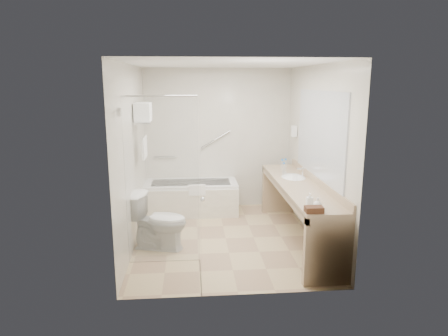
{
  "coord_description": "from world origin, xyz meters",
  "views": [
    {
      "loc": [
        -0.48,
        -5.52,
        2.27
      ],
      "look_at": [
        0.0,
        0.3,
        1.0
      ],
      "focal_mm": 32.0,
      "sensor_mm": 36.0,
      "label": 1
    }
  ],
  "objects": [
    {
      "name": "drinking_glass_near",
      "position": [
        0.91,
        0.23,
        0.89
      ],
      "size": [
        0.07,
        0.07,
        0.09
      ],
      "primitive_type": "cylinder",
      "rotation": [
        0.0,
        0.0,
        -0.05
      ],
      "color": "silver",
      "rests_on": "vanity_counter"
    },
    {
      "name": "vanity_counter",
      "position": [
        1.02,
        -0.15,
        0.64
      ],
      "size": [
        0.55,
        2.7,
        0.95
      ],
      "color": "tan",
      "rests_on": "floor"
    },
    {
      "name": "faucet",
      "position": [
        1.2,
        0.25,
        0.93
      ],
      "size": [
        0.03,
        0.03,
        0.14
      ],
      "primitive_type": "cylinder",
      "color": "silver",
      "rests_on": "vanity_counter"
    },
    {
      "name": "wall_left",
      "position": [
        -1.3,
        0.0,
        1.25
      ],
      "size": [
        0.1,
        3.2,
        2.5
      ],
      "primitive_type": "cube",
      "color": "beige",
      "rests_on": "ground"
    },
    {
      "name": "soap_bottle_a",
      "position": [
        0.88,
        -1.16,
        0.89
      ],
      "size": [
        0.07,
        0.15,
        0.07
      ],
      "primitive_type": "imported",
      "rotation": [
        0.0,
        0.0,
        -0.0
      ],
      "color": "white",
      "rests_on": "vanity_counter"
    },
    {
      "name": "wall_right",
      "position": [
        1.3,
        0.0,
        1.25
      ],
      "size": [
        0.1,
        3.2,
        2.5
      ],
      "primitive_type": "cube",
      "color": "beige",
      "rests_on": "ground"
    },
    {
      "name": "towel_shelf",
      "position": [
        -1.17,
        0.35,
        1.75
      ],
      "size": [
        0.24,
        0.55,
        0.81
      ],
      "color": "silver",
      "rests_on": "wall_left"
    },
    {
      "name": "wall_back",
      "position": [
        0.0,
        1.6,
        1.25
      ],
      "size": [
        2.6,
        0.1,
        2.5
      ],
      "primitive_type": "cube",
      "color": "beige",
      "rests_on": "ground"
    },
    {
      "name": "bathtub",
      "position": [
        -0.5,
        1.24,
        0.28
      ],
      "size": [
        1.6,
        0.73,
        0.59
      ],
      "color": "white",
      "rests_on": "floor"
    },
    {
      "name": "soap_bottle_b",
      "position": [
        0.94,
        -1.28,
        0.9
      ],
      "size": [
        0.13,
        0.15,
        0.1
      ],
      "primitive_type": "imported",
      "rotation": [
        0.0,
        0.0,
        0.2
      ],
      "color": "white",
      "rests_on": "vanity_counter"
    },
    {
      "name": "water_bottle_mid",
      "position": [
        1.04,
        0.72,
        0.94
      ],
      "size": [
        0.06,
        0.06,
        0.2
      ],
      "rotation": [
        0.0,
        0.0,
        0.26
      ],
      "color": "silver",
      "rests_on": "vanity_counter"
    },
    {
      "name": "grab_bar_long",
      "position": [
        -0.05,
        1.56,
        1.25
      ],
      "size": [
        0.53,
        0.03,
        0.33
      ],
      "primitive_type": "cylinder",
      "rotation": [
        0.0,
        1.05,
        0.0
      ],
      "color": "silver",
      "rests_on": "wall_back"
    },
    {
      "name": "shower_enclosure",
      "position": [
        -0.63,
        -0.93,
        1.07
      ],
      "size": [
        0.96,
        0.91,
        2.11
      ],
      "color": "silver",
      "rests_on": "floor"
    },
    {
      "name": "floor",
      "position": [
        0.0,
        0.0,
        0.0
      ],
      "size": [
        3.2,
        3.2,
        0.0
      ],
      "primitive_type": "plane",
      "color": "tan",
      "rests_on": "ground"
    },
    {
      "name": "wall_front",
      "position": [
        0.0,
        -1.6,
        1.25
      ],
      "size": [
        2.6,
        0.1,
        2.5
      ],
      "primitive_type": "cube",
      "color": "beige",
      "rests_on": "ground"
    },
    {
      "name": "sink",
      "position": [
        1.05,
        0.25,
        0.82
      ],
      "size": [
        0.4,
        0.52,
        0.14
      ],
      "primitive_type": "ellipsoid",
      "color": "white",
      "rests_on": "vanity_counter"
    },
    {
      "name": "amenity_basket",
      "position": [
        0.86,
        -1.4,
        0.88
      ],
      "size": [
        0.2,
        0.14,
        0.07
      ],
      "primitive_type": "cube",
      "rotation": [
        0.0,
        0.0,
        -0.03
      ],
      "color": "#4F2B1C",
      "rests_on": "vanity_counter"
    },
    {
      "name": "grab_bar_short",
      "position": [
        -0.95,
        1.56,
        0.95
      ],
      "size": [
        0.4,
        0.03,
        0.03
      ],
      "primitive_type": "cylinder",
      "rotation": [
        0.0,
        1.57,
        0.0
      ],
      "color": "silver",
      "rests_on": "wall_back"
    },
    {
      "name": "drinking_glass_far",
      "position": [
        1.01,
        0.0,
        0.9
      ],
      "size": [
        0.1,
        0.1,
        0.1
      ],
      "primitive_type": "cylinder",
      "rotation": [
        0.0,
        0.0,
        -0.34
      ],
      "color": "silver",
      "rests_on": "vanity_counter"
    },
    {
      "name": "ceiling",
      "position": [
        0.0,
        0.0,
        2.5
      ],
      "size": [
        2.6,
        3.2,
        0.1
      ],
      "primitive_type": "cube",
      "color": "silver",
      "rests_on": "wall_back"
    },
    {
      "name": "water_bottle_right",
      "position": [
        0.97,
        0.64,
        0.94
      ],
      "size": [
        0.06,
        0.06,
        0.21
      ],
      "rotation": [
        0.0,
        0.0,
        -0.1
      ],
      "color": "silver",
      "rests_on": "vanity_counter"
    },
    {
      "name": "hairdryer_unit",
      "position": [
        1.25,
        1.05,
        1.45
      ],
      "size": [
        0.08,
        0.1,
        0.18
      ],
      "primitive_type": "cube",
      "color": "white",
      "rests_on": "wall_right"
    },
    {
      "name": "water_bottle_left",
      "position": [
        0.95,
        0.47,
        0.93
      ],
      "size": [
        0.06,
        0.06,
        0.18
      ],
      "rotation": [
        0.0,
        0.0,
        0.12
      ],
      "color": "silver",
      "rests_on": "vanity_counter"
    },
    {
      "name": "mirror",
      "position": [
        1.29,
        -0.15,
        1.55
      ],
      "size": [
        0.02,
        2.0,
        1.2
      ],
      "primitive_type": "cube",
      "color": "#ABB0B7",
      "rests_on": "wall_right"
    },
    {
      "name": "toilet",
      "position": [
        -0.95,
        -0.26,
        0.39
      ],
      "size": [
        0.87,
        0.63,
        0.77
      ],
      "primitive_type": "imported",
      "rotation": [
        0.0,
        0.0,
        1.31
      ],
      "color": "white",
      "rests_on": "floor"
    }
  ]
}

